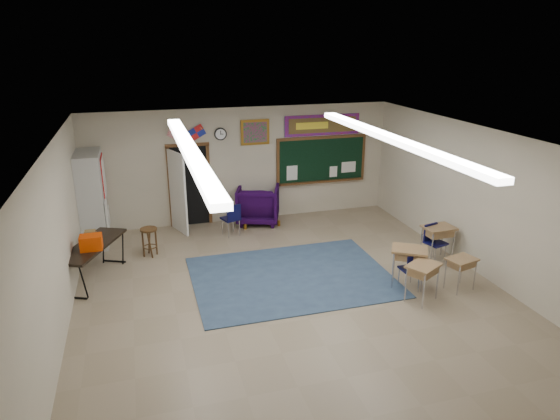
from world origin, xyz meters
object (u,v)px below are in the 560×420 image
object	(u,v)px
wingback_armchair	(258,204)
folding_table	(94,260)
student_desk_front_right	(437,241)
student_desk_front_left	(408,265)
wooden_stool	(150,242)

from	to	relation	value
wingback_armchair	folding_table	size ratio (longest dim) A/B	0.56
wingback_armchair	student_desk_front_right	distance (m)	4.69
student_desk_front_right	folding_table	world-z (taller)	folding_table
student_desk_front_right	folding_table	distance (m)	7.25
student_desk_front_right	folding_table	bearing A→B (deg)	168.42
student_desk_front_left	wooden_stool	xyz separation A→B (m)	(-4.81, 2.90, -0.11)
student_desk_front_left	wooden_stool	size ratio (longest dim) A/B	1.27
student_desk_front_left	folding_table	xyz separation A→B (m)	(-5.93, 2.01, -0.03)
wingback_armchair	student_desk_front_left	distance (m)	4.76
folding_table	wooden_stool	xyz separation A→B (m)	(1.12, 0.89, -0.08)
student_desk_front_left	wingback_armchair	bearing A→B (deg)	145.84
wingback_armchair	folding_table	bearing A→B (deg)	49.63
wingback_armchair	student_desk_front_left	world-z (taller)	wingback_armchair
folding_table	wooden_stool	world-z (taller)	folding_table
student_desk_front_left	wooden_stool	world-z (taller)	student_desk_front_left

